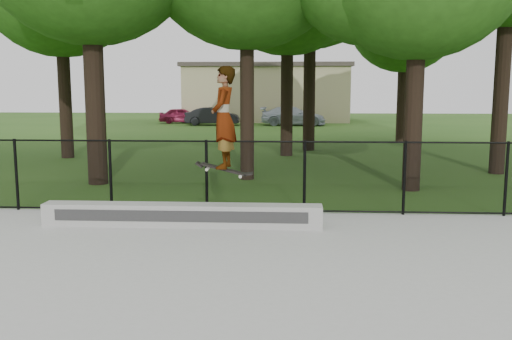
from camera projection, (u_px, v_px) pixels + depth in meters
The scene contains 7 objects.
grind_ledge at pixel (182, 215), 10.57m from camera, with size 5.18×0.40×0.42m, color #ABAAA6.
car_a at pixel (182, 116), 40.35m from camera, with size 1.29×3.18×1.09m, color maroon.
car_b at pixel (212, 116), 38.33m from camera, with size 1.26×3.28×1.19m, color black.
car_c at pixel (293, 116), 38.14m from camera, with size 1.76×3.97×1.25m, color #A6B0BC.
skater_airborne at pixel (224, 119), 10.09m from camera, with size 0.82×0.67×1.99m.
chainlink_fence at pixel (304, 177), 11.55m from camera, with size 16.06×0.06×1.50m.
distant_building at pixel (267, 92), 43.16m from camera, with size 12.40×6.40×4.30m.
Camera 1 is at (-0.33, -5.54, 2.65)m, focal length 40.00 mm.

